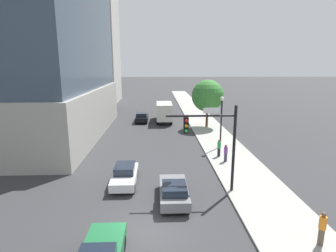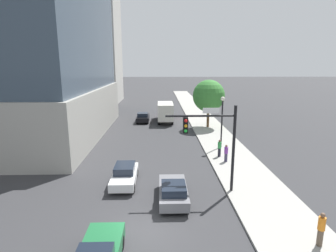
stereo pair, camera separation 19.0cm
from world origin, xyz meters
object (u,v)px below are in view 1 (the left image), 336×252
Objects in this scene: street_lamp at (221,114)px; car_white at (125,175)px; traffic_light_pole at (213,135)px; construction_building at (87,31)px; car_gray at (174,191)px; pedestrian_orange_shirt at (322,228)px; pedestrian_green_shirt at (219,148)px; car_black at (142,117)px; box_truck at (164,111)px; pedestrian_purple_shirt at (226,153)px; street_tree at (208,96)px.

street_lamp reaches higher than car_white.
street_lamp is at bearing 73.88° from traffic_light_pole.
construction_building reaches higher than car_gray.
car_gray is at bearing 144.41° from pedestrian_orange_shirt.
traffic_light_pole reaches higher than car_gray.
pedestrian_green_shirt is at bearing 60.27° from car_gray.
car_black is at bearing 104.04° from traffic_light_pole.
car_black is 2.55× the size of pedestrian_green_shirt.
traffic_light_pole reaches higher than box_truck.
box_truck is (-2.67, 24.84, -2.41)m from traffic_light_pole.
pedestrian_green_shirt is at bearing 73.46° from traffic_light_pole.
street_lamp reaches higher than pedestrian_purple_shirt.
street_tree is 0.90× the size of box_truck.
box_truck reaches higher than car_gray.
street_lamp is 0.82× the size of street_tree.
traffic_light_pole is 7.14m from pedestrian_purple_shirt.
pedestrian_purple_shirt is (5.14, 7.04, 0.25)m from car_gray.
construction_building reaches higher than traffic_light_pole.
street_lamp is 4.19m from pedestrian_green_shirt.
car_gray is 8.71m from pedestrian_purple_shirt.
box_truck is at bearing 142.58° from street_tree.
box_truck reaches higher than car_white.
car_gray is 26.03m from box_truck.
street_tree is 3.98× the size of pedestrian_green_shirt.
street_lamp is 3.13× the size of pedestrian_orange_shirt.
traffic_light_pole is 0.81× the size of box_truck.
car_black is (-9.48, 4.44, -3.84)m from street_tree.
pedestrian_green_shirt reaches higher than pedestrian_purple_shirt.
traffic_light_pole reaches higher than car_white.
car_white reaches higher than car_gray.
street_tree reaches higher than traffic_light_pole.
street_lamp is at bearing -68.59° from box_truck.
street_tree is 21.17m from car_white.
car_white is 9.59m from pedestrian_purple_shirt.
construction_building reaches higher than pedestrian_green_shirt.
car_white is 22.98m from car_black.
street_lamp is 1.27× the size of car_black.
car_gray is at bearing -90.00° from box_truck.
construction_building is at bearing 128.36° from street_tree.
traffic_light_pole is at bearing 124.71° from pedestrian_orange_shirt.
pedestrian_green_shirt is at bearing -62.39° from construction_building.
street_lamp is at bearing 74.89° from pedestrian_green_shirt.
pedestrian_purple_shirt is at bearing -62.87° from construction_building.
box_truck is at bearing 111.41° from street_lamp.
car_white is (-3.51, 2.91, -0.00)m from car_gray.
construction_building is 51.59m from pedestrian_purple_shirt.
traffic_light_pole is (19.98, -49.69, -12.18)m from construction_building.
car_white is at bearing 140.33° from car_gray.
street_lamp is 3.42× the size of pedestrian_purple_shirt.
traffic_light_pole is 10.81m from street_lamp.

